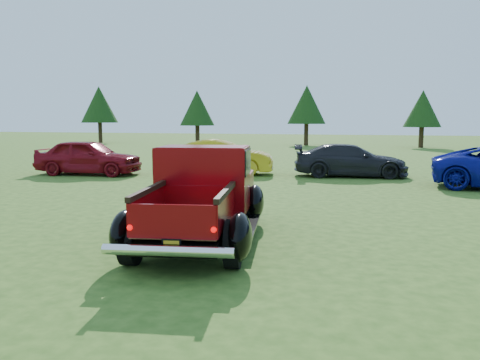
{
  "coord_description": "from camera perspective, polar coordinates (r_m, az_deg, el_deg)",
  "views": [
    {
      "loc": [
        2.2,
        -8.57,
        2.17
      ],
      "look_at": [
        -0.24,
        0.2,
        0.99
      ],
      "focal_mm": 35.0,
      "sensor_mm": 36.0,
      "label": 1
    }
  ],
  "objects": [
    {
      "name": "ground",
      "position": [
        9.11,
        1.11,
        -6.39
      ],
      "size": [
        120.0,
        120.0,
        0.0
      ],
      "primitive_type": "plane",
      "color": "#2C4E16",
      "rests_on": "ground"
    },
    {
      "name": "tree_far_west",
      "position": [
        45.55,
        -16.78,
        8.79
      ],
      "size": [
        3.33,
        3.33,
        5.2
      ],
      "color": "#332114",
      "rests_on": "ground"
    },
    {
      "name": "tree_west",
      "position": [
        40.17,
        -5.25,
        8.71
      ],
      "size": [
        2.94,
        2.94,
        4.6
      ],
      "color": "#332114",
      "rests_on": "ground"
    },
    {
      "name": "tree_mid_left",
      "position": [
        39.93,
        8.13,
        9.07
      ],
      "size": [
        3.2,
        3.2,
        5.0
      ],
      "color": "#332114",
      "rests_on": "ground"
    },
    {
      "name": "tree_mid_right",
      "position": [
        38.76,
        21.36,
        8.09
      ],
      "size": [
        2.82,
        2.82,
        4.4
      ],
      "color": "#332114",
      "rests_on": "ground"
    },
    {
      "name": "pickup_truck",
      "position": [
        8.68,
        -4.41,
        -1.71
      ],
      "size": [
        2.73,
        4.76,
        1.69
      ],
      "rotation": [
        0.0,
        0.0,
        0.16
      ],
      "color": "black",
      "rests_on": "ground"
    },
    {
      "name": "show_car_red",
      "position": [
        19.42,
        -17.99,
        2.7
      ],
      "size": [
        4.25,
        2.01,
        1.4
      ],
      "primitive_type": "imported",
      "rotation": [
        0.0,
        0.0,
        1.66
      ],
      "color": "maroon",
      "rests_on": "ground"
    },
    {
      "name": "show_car_yellow",
      "position": [
        18.61,
        -2.37,
        2.81
      ],
      "size": [
        4.35,
        2.18,
        1.37
      ],
      "primitive_type": "imported",
      "rotation": [
        0.0,
        0.0,
        1.75
      ],
      "color": "gold",
      "rests_on": "ground"
    },
    {
      "name": "show_car_grey",
      "position": [
        18.35,
        13.3,
        2.35
      ],
      "size": [
        4.46,
        2.33,
        1.24
      ],
      "primitive_type": "imported",
      "rotation": [
        0.0,
        0.0,
        1.72
      ],
      "color": "black",
      "rests_on": "ground"
    }
  ]
}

